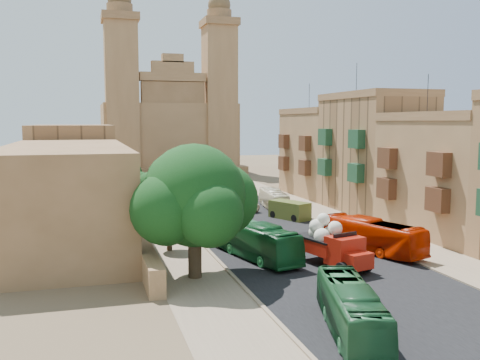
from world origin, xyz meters
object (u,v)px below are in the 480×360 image
street_tree_b (151,189)px  car_blue_a (245,234)px  pedestrian_c (360,226)px  bus_green_south (351,309)px  street_tree_c (140,183)px  pedestrian_a (373,227)px  car_dkblue (175,191)px  car_cream (241,205)px  olive_pickup (290,210)px  bus_red_east (371,236)px  car_white_a (208,205)px  street_tree_d (132,173)px  bus_cream_east (274,199)px  ficus_tree (195,199)px  bus_green_north (255,240)px  car_white_b (211,191)px  church (168,126)px  red_truck (332,244)px  car_blue_b (175,183)px  street_tree_a (169,216)px

street_tree_b → car_blue_a: street_tree_b is taller
pedestrian_c → bus_green_south: bearing=-35.8°
street_tree_c → bus_green_south: street_tree_c is taller
pedestrian_a → car_dkblue: bearing=-50.0°
bus_green_south → car_cream: 37.06m
olive_pickup → car_dkblue: olive_pickup is taller
bus_red_east → car_white_a: bus_red_east is taller
street_tree_d → bus_cream_east: street_tree_d is taller
car_cream → pedestrian_a: size_ratio=2.97×
car_cream → car_dkblue: car_cream is taller
bus_green_south → pedestrian_a: bearing=73.2°
car_blue_a → car_dkblue: 30.69m
car_white_a → car_dkblue: 13.32m
street_tree_d → car_cream: size_ratio=0.90×
ficus_tree → car_white_a: 28.09m
bus_green_north → car_white_a: bearing=72.4°
street_tree_b → car_white_a: 10.52m
street_tree_b → olive_pickup: 14.91m
bus_cream_east → pedestrian_c: bearing=105.2°
olive_pickup → street_tree_b: bearing=174.8°
street_tree_d → olive_pickup: 29.31m
olive_pickup → pedestrian_c: olive_pickup is taller
car_white_b → pedestrian_c: (6.91, -30.65, 0.29)m
ficus_tree → bus_green_south: ficus_tree is taller
church → pedestrian_c: church is taller
car_blue_a → car_white_a: bearing=66.1°
red_truck → bus_green_south: bearing=-111.4°
olive_pickup → car_dkblue: bearing=112.9°
ficus_tree → street_tree_d: (-0.58, 43.99, -2.26)m
bus_cream_east → car_blue_a: (-8.37, -16.03, -0.52)m
church → ficus_tree: bearing=-97.2°
bus_green_north → car_white_a: (1.50, 23.02, -0.83)m
bus_cream_east → pedestrian_a: size_ratio=4.91×
car_white_b → bus_cream_east: bearing=101.2°
street_tree_d → car_white_b: size_ratio=1.32×
street_tree_b → bus_red_east: (15.43, -16.95, -2.26)m
car_cream → car_dkblue: bearing=-86.8°
car_white_b → car_blue_b: bearing=-81.3°
olive_pickup → bus_green_north: 17.23m
red_truck → car_white_b: bearing=89.7°
bus_red_east → car_blue_a: 10.70m
church → street_tree_d: (-10.00, -30.61, -6.46)m
street_tree_b → ficus_tree: bearing=-88.3°
ficus_tree → street_tree_d: bearing=90.8°
street_tree_a → bus_green_north: (5.91, -4.19, -1.46)m
ficus_tree → pedestrian_c: 19.68m
bus_green_south → pedestrian_c: bus_green_south is taller
street_tree_c → pedestrian_c: size_ratio=2.46×
bus_red_east → car_white_a: size_ratio=2.87×
street_tree_c → street_tree_d: 12.00m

